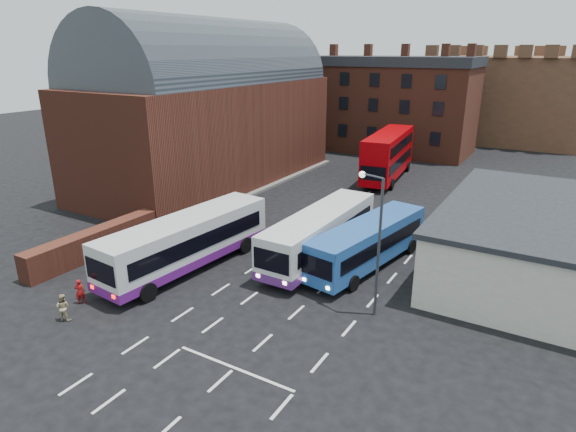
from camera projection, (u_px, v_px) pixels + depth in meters
The scene contains 13 objects.
ground at pixel (193, 308), 25.66m from camera, with size 180.00×180.00×0.00m, color black.
railway_station at pixel (210, 107), 47.67m from camera, with size 12.00×28.00×16.00m.
forecourt_wall at pixel (95, 243), 31.89m from camera, with size 1.20×10.00×1.80m, color #602B1E.
cream_building at pixel (534, 239), 29.13m from camera, with size 10.40×16.40×4.25m.
brick_terrace at pixel (386, 109), 64.14m from camera, with size 22.00×10.00×11.00m, color brown.
castle_keep at pixel (505, 97), 74.47m from camera, with size 22.00×22.00×12.00m, color brown.
bus_white_outbound at pixel (187, 239), 29.74m from camera, with size 3.86×12.34×3.31m.
bus_white_inbound at pixel (320, 231), 31.23m from camera, with size 3.06×11.60×3.15m.
bus_blue at pixel (368, 241), 30.05m from camera, with size 4.18×10.82×2.88m.
bus_red_double at pixel (388, 155), 50.25m from camera, with size 4.19×12.51×4.91m.
street_lamp at pixel (375, 233), 23.72m from camera, with size 1.46×0.61×7.43m.
pedestrian_red at pixel (80, 291), 25.90m from camera, with size 0.52×0.34×1.42m, color #A21112.
pedestrian_beige at pixel (63, 307), 24.29m from camera, with size 0.71×0.55×1.45m, color tan.
Camera 1 is at (15.89, -16.89, 13.06)m, focal length 30.00 mm.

